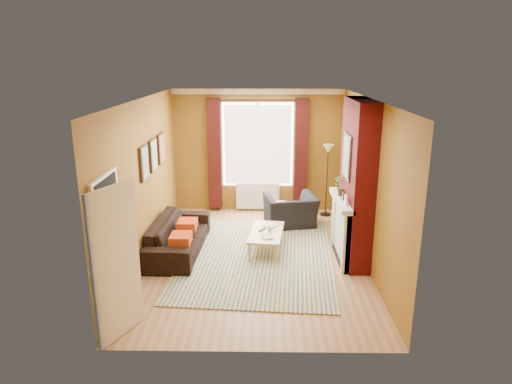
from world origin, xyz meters
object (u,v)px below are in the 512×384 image
coffee_table (266,233)px  floor_lamp (328,160)px  sofa (179,235)px  armchair (290,211)px  wicker_stool (281,212)px

coffee_table → floor_lamp: bearing=63.2°
floor_lamp → sofa: bearing=-144.9°
armchair → coffee_table: size_ratio=0.85×
sofa → wicker_stool: sofa is taller
coffee_table → wicker_stool: (0.33, 1.62, -0.13)m
coffee_table → floor_lamp: floor_lamp is taller
sofa → floor_lamp: 3.76m
sofa → floor_lamp: floor_lamp is taller
coffee_table → wicker_stool: 1.66m
armchair → coffee_table: armchair is taller
wicker_stool → floor_lamp: 1.55m
sofa → coffee_table: 1.61m
sofa → coffee_table: size_ratio=1.74×
wicker_stool → floor_lamp: (1.03, 0.43, 1.07)m
sofa → wicker_stool: (1.94, 1.66, -0.10)m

